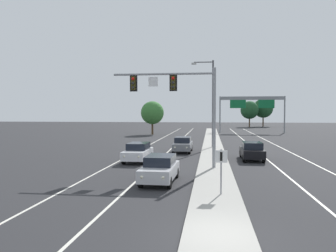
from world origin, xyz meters
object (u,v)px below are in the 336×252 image
overhead_signal_mast (181,96)px  street_lamp_median (211,98)px  median_sign_post (221,165)px  car_oncoming_silver (160,168)px  tree_far_left_b (152,113)px  tree_far_right_c (263,108)px  tree_far_right_b (250,110)px  car_receding_black (252,151)px  highway_sign_gantry (252,103)px  car_oncoming_white (138,152)px  car_oncoming_grey (183,144)px

overhead_signal_mast → street_lamp_median: street_lamp_median is taller
median_sign_post → car_oncoming_silver: bearing=138.7°
tree_far_left_b → tree_far_right_c: size_ratio=0.75×
street_lamp_median → tree_far_left_b: 25.22m
street_lamp_median → tree_far_left_b: (-10.88, 22.69, -1.70)m
overhead_signal_mast → tree_far_right_b: tree_far_right_b is taller
car_receding_black → overhead_signal_mast: bearing=-137.2°
median_sign_post → highway_sign_gantry: bearing=81.5°
median_sign_post → car_oncoming_silver: 4.70m
car_oncoming_white → tree_far_left_b: bearing=98.0°
car_oncoming_white → street_lamp_median: bearing=61.9°
highway_sign_gantry → car_oncoming_grey: bearing=-107.8°
street_lamp_median → car_receding_black: street_lamp_median is taller
car_receding_black → car_oncoming_silver: bearing=-123.0°
car_oncoming_silver → car_oncoming_white: same height
street_lamp_median → tree_far_left_b: bearing=115.6°
highway_sign_gantry → tree_far_right_c: (7.10, 31.33, -0.72)m
tree_far_right_b → tree_far_right_c: 6.03m
street_lamp_median → tree_far_right_c: 64.26m
overhead_signal_mast → car_oncoming_grey: size_ratio=1.68×
median_sign_post → tree_far_right_c: bearing=79.9°
tree_far_left_b → median_sign_post: bearing=-75.8°
overhead_signal_mast → highway_sign_gantry: bearing=76.9°
tree_far_right_b → tree_far_right_c: tree_far_right_c is taller
highway_sign_gantry → tree_far_left_b: size_ratio=2.12×
tree_far_right_c → overhead_signal_mast: bearing=-103.0°
tree_far_right_b → car_oncoming_grey: bearing=-102.6°
car_oncoming_silver → street_lamp_median: bearing=81.1°
car_oncoming_silver → tree_far_right_b: size_ratio=0.61×
car_receding_black → street_lamp_median: bearing=111.1°
overhead_signal_mast → median_sign_post: 9.08m
highway_sign_gantry → tree_far_left_b: (-19.31, -8.34, -2.07)m
car_oncoming_white → tree_far_left_b: 34.57m
car_oncoming_silver → highway_sign_gantry: bearing=77.2°
median_sign_post → car_oncoming_white: bearing=121.0°
car_oncoming_white → tree_far_right_b: (17.18, 69.69, 4.05)m
car_oncoming_silver → tree_far_right_b: tree_far_right_b is taller
car_oncoming_white → tree_far_right_b: 71.89m
median_sign_post → tree_far_left_b: tree_far_left_b is taller
car_receding_black → tree_far_right_c: bearing=80.5°
highway_sign_gantry → car_oncoming_silver: bearing=-102.8°
car_oncoming_white → car_oncoming_grey: 7.81m
car_oncoming_white → tree_far_right_c: (21.61, 73.74, 4.62)m
overhead_signal_mast → tree_far_right_c: (17.72, 76.84, 0.10)m
car_oncoming_grey → car_receding_black: 8.10m
tree_far_left_b → car_oncoming_grey: bearing=-73.5°
overhead_signal_mast → car_receding_black: 9.03m
overhead_signal_mast → median_sign_post: bearing=-71.2°
tree_far_right_b → car_oncoming_silver: bearing=-100.3°
tree_far_right_b → street_lamp_median: bearing=-100.8°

